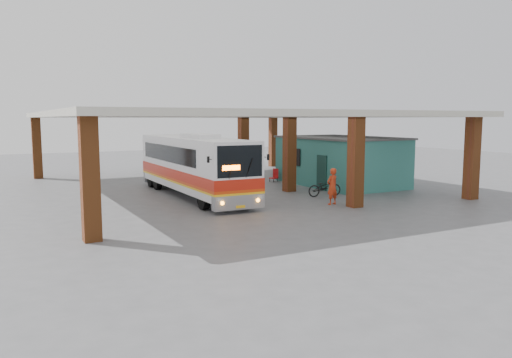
{
  "coord_description": "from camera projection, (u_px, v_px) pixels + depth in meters",
  "views": [
    {
      "loc": [
        -12.51,
        -21.78,
        4.26
      ],
      "look_at": [
        -0.84,
        0.0,
        1.27
      ],
      "focal_mm": 35.0,
      "sensor_mm": 36.0,
      "label": 1
    }
  ],
  "objects": [
    {
      "name": "brick_columns",
      "position": [
        250.0,
        153.0,
        30.22
      ],
      "size": [
        20.1,
        21.6,
        4.35
      ],
      "color": "brown",
      "rests_on": "ground"
    },
    {
      "name": "shop_building",
      "position": [
        340.0,
        161.0,
        32.27
      ],
      "size": [
        5.2,
        8.2,
        3.11
      ],
      "color": "#317A79",
      "rests_on": "ground"
    },
    {
      "name": "coach_bus",
      "position": [
        194.0,
        165.0,
        27.37
      ],
      "size": [
        2.64,
        11.94,
        3.47
      ],
      "rotation": [
        0.0,
        0.0,
        -0.01
      ],
      "color": "white",
      "rests_on": "ground"
    },
    {
      "name": "pedestrian",
      "position": [
        332.0,
        186.0,
        24.79
      ],
      "size": [
        0.74,
        0.56,
        1.83
      ],
      "primitive_type": "imported",
      "rotation": [
        0.0,
        0.0,
        3.34
      ],
      "color": "red",
      "rests_on": "ground"
    },
    {
      "name": "ground",
      "position": [
        270.0,
        203.0,
        25.44
      ],
      "size": [
        90.0,
        90.0,
        0.0
      ],
      "primitive_type": "plane",
      "color": "#515154",
      "rests_on": "ground"
    },
    {
      "name": "motorcycle",
      "position": [
        325.0,
        187.0,
        27.42
      ],
      "size": [
        2.05,
        0.96,
        1.03
      ],
      "primitive_type": "imported",
      "rotation": [
        0.0,
        0.0,
        1.43
      ],
      "color": "black",
      "rests_on": "ground"
    },
    {
      "name": "red_chair",
      "position": [
        275.0,
        176.0,
        33.91
      ],
      "size": [
        0.58,
        0.58,
        0.89
      ],
      "rotation": [
        0.0,
        0.0,
        0.29
      ],
      "color": "#B21314",
      "rests_on": "ground"
    },
    {
      "name": "canopy_roof",
      "position": [
        225.0,
        115.0,
        30.82
      ],
      "size": [
        21.0,
        23.0,
        0.3
      ],
      "primitive_type": "cube",
      "color": "beige",
      "rests_on": "brick_columns"
    }
  ]
}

